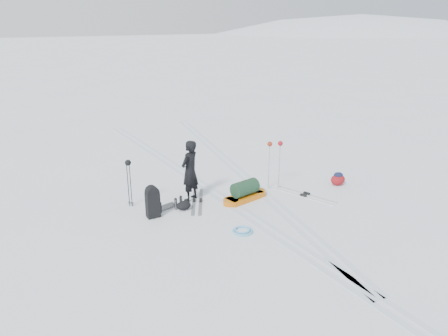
{
  "coord_description": "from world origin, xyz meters",
  "views": [
    {
      "loc": [
        -4.76,
        -9.25,
        4.54
      ],
      "look_at": [
        -0.11,
        -0.11,
        0.95
      ],
      "focal_mm": 35.0,
      "sensor_mm": 36.0,
      "label": 1
    }
  ],
  "objects_px": {
    "skier": "(190,171)",
    "ski_poles_black": "(128,168)",
    "expedition_rucksack": "(154,202)",
    "pulk_sled": "(245,192)"
  },
  "relations": [
    {
      "from": "pulk_sled",
      "to": "ski_poles_black",
      "type": "distance_m",
      "value": 3.02
    },
    {
      "from": "skier",
      "to": "pulk_sled",
      "type": "height_order",
      "value": "skier"
    },
    {
      "from": "expedition_rucksack",
      "to": "ski_poles_black",
      "type": "distance_m",
      "value": 1.1
    },
    {
      "from": "expedition_rucksack",
      "to": "skier",
      "type": "bearing_deg",
      "value": 22.73
    },
    {
      "from": "ski_poles_black",
      "to": "expedition_rucksack",
      "type": "bearing_deg",
      "value": -74.53
    },
    {
      "from": "skier",
      "to": "ski_poles_black",
      "type": "relative_size",
      "value": 1.3
    },
    {
      "from": "expedition_rucksack",
      "to": "ski_poles_black",
      "type": "xyz_separation_m",
      "value": [
        -0.36,
        0.83,
        0.64
      ]
    },
    {
      "from": "skier",
      "to": "ski_poles_black",
      "type": "distance_m",
      "value": 1.54
    },
    {
      "from": "pulk_sled",
      "to": "ski_poles_black",
      "type": "height_order",
      "value": "ski_poles_black"
    },
    {
      "from": "skier",
      "to": "expedition_rucksack",
      "type": "height_order",
      "value": "skier"
    }
  ]
}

